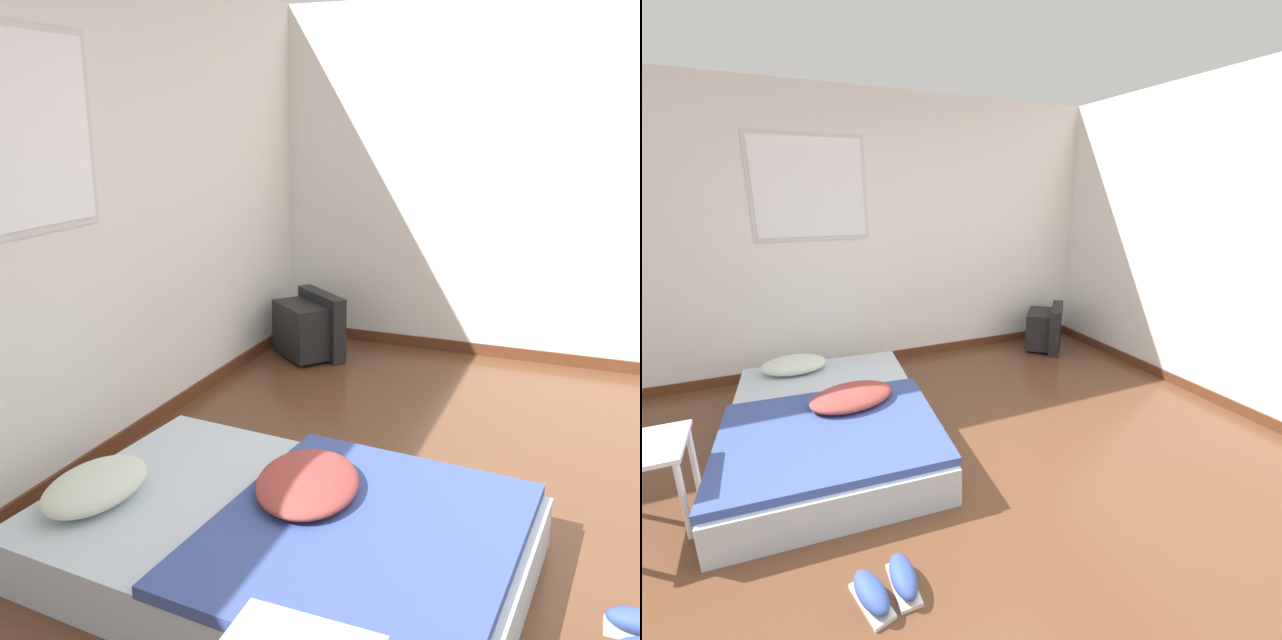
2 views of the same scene
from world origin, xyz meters
TOP-DOWN VIEW (x-y plane):
  - ground_plane at (0.00, 0.00)m, footprint 20.00×20.00m
  - wall_back at (-0.00, 2.70)m, footprint 7.51×0.08m
  - mattress_bed at (-0.48, 1.35)m, footprint 1.44×2.04m
  - crt_tv at (2.01, 2.28)m, footprint 0.61×0.63m
  - side_stool at (-1.44, 0.88)m, footprint 0.41×0.41m
  - sneaker_pair at (-0.43, -0.03)m, footprint 0.29×0.29m

SIDE VIEW (x-z plane):
  - ground_plane at x=0.00m, z-range 0.00..0.00m
  - sneaker_pair at x=-0.43m, z-range 0.00..0.10m
  - mattress_bed at x=-0.48m, z-range -0.04..0.34m
  - crt_tv at x=2.01m, z-range -0.01..0.49m
  - side_stool at x=-1.44m, z-range 0.15..0.63m
  - wall_back at x=0.00m, z-range -0.01..2.59m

